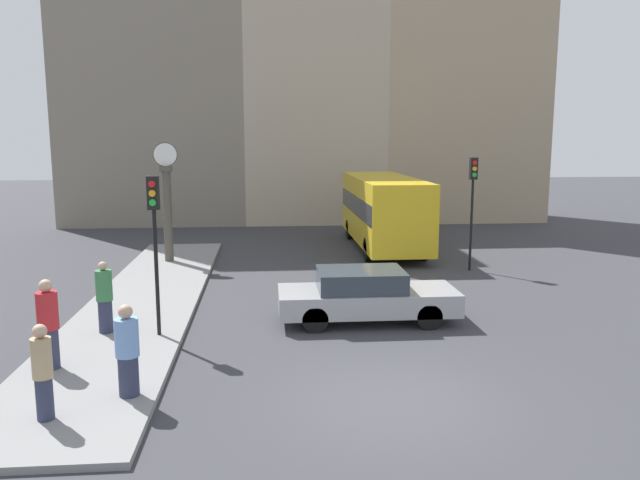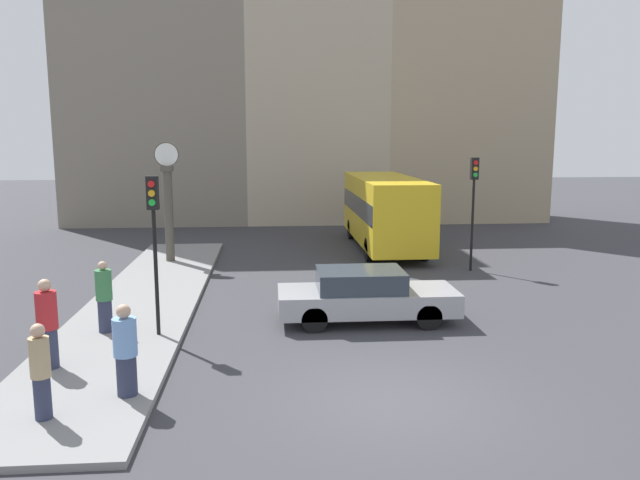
{
  "view_description": "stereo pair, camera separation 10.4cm",
  "coord_description": "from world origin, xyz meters",
  "px_view_note": "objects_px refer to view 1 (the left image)",
  "views": [
    {
      "loc": [
        -2.27,
        -10.43,
        4.71
      ],
      "look_at": [
        -0.81,
        6.62,
        1.86
      ],
      "focal_mm": 35.0,
      "sensor_mm": 36.0,
      "label": 1
    },
    {
      "loc": [
        -2.17,
        -10.44,
        4.71
      ],
      "look_at": [
        -0.81,
        6.62,
        1.86
      ],
      "focal_mm": 35.0,
      "sensor_mm": 36.0,
      "label": 2
    }
  ],
  "objects_px": {
    "pedestrian_red_top": "(48,325)",
    "pedestrian_blue_stripe": "(127,351)",
    "pedestrian_tan_coat": "(43,372)",
    "pedestrian_green_hoodie": "(104,297)",
    "traffic_light_near": "(154,222)",
    "traffic_light_far": "(473,190)",
    "street_clock": "(167,203)",
    "sedan_car": "(366,295)",
    "bus_distant": "(384,208)"
  },
  "relations": [
    {
      "from": "sedan_car",
      "to": "pedestrian_green_hoodie",
      "type": "distance_m",
      "value": 6.38
    },
    {
      "from": "bus_distant",
      "to": "traffic_light_near",
      "type": "bearing_deg",
      "value": -123.01
    },
    {
      "from": "bus_distant",
      "to": "pedestrian_red_top",
      "type": "xyz_separation_m",
      "value": [
        -9.25,
        -13.48,
        -0.68
      ]
    },
    {
      "from": "traffic_light_far",
      "to": "pedestrian_green_hoodie",
      "type": "xyz_separation_m",
      "value": [
        -11.01,
        -6.6,
        -1.87
      ]
    },
    {
      "from": "pedestrian_red_top",
      "to": "pedestrian_blue_stripe",
      "type": "height_order",
      "value": "pedestrian_red_top"
    },
    {
      "from": "bus_distant",
      "to": "pedestrian_tan_coat",
      "type": "distance_m",
      "value": 18.01
    },
    {
      "from": "pedestrian_tan_coat",
      "to": "pedestrian_blue_stripe",
      "type": "bearing_deg",
      "value": 36.66
    },
    {
      "from": "street_clock",
      "to": "traffic_light_far",
      "type": "bearing_deg",
      "value": -10.49
    },
    {
      "from": "traffic_light_near",
      "to": "pedestrian_red_top",
      "type": "distance_m",
      "value": 3.21
    },
    {
      "from": "pedestrian_tan_coat",
      "to": "pedestrian_blue_stripe",
      "type": "height_order",
      "value": "pedestrian_blue_stripe"
    },
    {
      "from": "pedestrian_red_top",
      "to": "street_clock",
      "type": "bearing_deg",
      "value": 86.34
    },
    {
      "from": "bus_distant",
      "to": "pedestrian_red_top",
      "type": "bearing_deg",
      "value": -124.45
    },
    {
      "from": "pedestrian_tan_coat",
      "to": "street_clock",
      "type": "bearing_deg",
      "value": 89.95
    },
    {
      "from": "street_clock",
      "to": "pedestrian_green_hoodie",
      "type": "height_order",
      "value": "street_clock"
    },
    {
      "from": "pedestrian_tan_coat",
      "to": "pedestrian_blue_stripe",
      "type": "distance_m",
      "value": 1.44
    },
    {
      "from": "pedestrian_tan_coat",
      "to": "pedestrian_blue_stripe",
      "type": "relative_size",
      "value": 0.96
    },
    {
      "from": "sedan_car",
      "to": "pedestrian_blue_stripe",
      "type": "height_order",
      "value": "pedestrian_blue_stripe"
    },
    {
      "from": "pedestrian_green_hoodie",
      "to": "pedestrian_blue_stripe",
      "type": "distance_m",
      "value": 4.01
    },
    {
      "from": "traffic_light_near",
      "to": "traffic_light_far",
      "type": "bearing_deg",
      "value": 35.32
    },
    {
      "from": "sedan_car",
      "to": "traffic_light_far",
      "type": "distance_m",
      "value": 7.79
    },
    {
      "from": "bus_distant",
      "to": "pedestrian_red_top",
      "type": "relative_size",
      "value": 4.69
    },
    {
      "from": "pedestrian_blue_stripe",
      "to": "pedestrian_green_hoodie",
      "type": "bearing_deg",
      "value": 109.43
    },
    {
      "from": "bus_distant",
      "to": "pedestrian_green_hoodie",
      "type": "xyz_separation_m",
      "value": [
        -8.74,
        -11.19,
        -0.74
      ]
    },
    {
      "from": "street_clock",
      "to": "pedestrian_green_hoodie",
      "type": "bearing_deg",
      "value": -91.23
    },
    {
      "from": "traffic_light_far",
      "to": "pedestrian_red_top",
      "type": "distance_m",
      "value": 14.67
    },
    {
      "from": "bus_distant",
      "to": "pedestrian_green_hoodie",
      "type": "bearing_deg",
      "value": -127.99
    },
    {
      "from": "pedestrian_red_top",
      "to": "pedestrian_green_hoodie",
      "type": "bearing_deg",
      "value": 77.44
    },
    {
      "from": "traffic_light_near",
      "to": "traffic_light_far",
      "type": "distance_m",
      "value": 11.92
    },
    {
      "from": "sedan_car",
      "to": "street_clock",
      "type": "distance_m",
      "value": 10.09
    },
    {
      "from": "sedan_car",
      "to": "traffic_light_near",
      "type": "bearing_deg",
      "value": -168.23
    },
    {
      "from": "bus_distant",
      "to": "traffic_light_far",
      "type": "distance_m",
      "value": 5.24
    },
    {
      "from": "pedestrian_green_hoodie",
      "to": "sedan_car",
      "type": "bearing_deg",
      "value": 6.86
    },
    {
      "from": "bus_distant",
      "to": "pedestrian_green_hoodie",
      "type": "height_order",
      "value": "bus_distant"
    },
    {
      "from": "bus_distant",
      "to": "traffic_light_far",
      "type": "bearing_deg",
      "value": -63.66
    },
    {
      "from": "traffic_light_far",
      "to": "traffic_light_near",
      "type": "bearing_deg",
      "value": -144.68
    },
    {
      "from": "pedestrian_blue_stripe",
      "to": "bus_distant",
      "type": "bearing_deg",
      "value": 63.68
    },
    {
      "from": "traffic_light_far",
      "to": "pedestrian_blue_stripe",
      "type": "height_order",
      "value": "traffic_light_far"
    },
    {
      "from": "pedestrian_green_hoodie",
      "to": "pedestrian_blue_stripe",
      "type": "height_order",
      "value": "pedestrian_green_hoodie"
    },
    {
      "from": "pedestrian_tan_coat",
      "to": "traffic_light_far",
      "type": "bearing_deg",
      "value": 46.07
    },
    {
      "from": "sedan_car",
      "to": "street_clock",
      "type": "xyz_separation_m",
      "value": [
        -6.14,
        7.85,
        1.59
      ]
    },
    {
      "from": "traffic_light_near",
      "to": "pedestrian_green_hoodie",
      "type": "bearing_deg",
      "value": 167.17
    },
    {
      "from": "street_clock",
      "to": "sedan_car",
      "type": "bearing_deg",
      "value": -51.95
    },
    {
      "from": "pedestrian_blue_stripe",
      "to": "pedestrian_red_top",
      "type": "bearing_deg",
      "value": 141.23
    },
    {
      "from": "street_clock",
      "to": "pedestrian_tan_coat",
      "type": "bearing_deg",
      "value": -90.05
    },
    {
      "from": "traffic_light_far",
      "to": "pedestrian_tan_coat",
      "type": "height_order",
      "value": "traffic_light_far"
    },
    {
      "from": "bus_distant",
      "to": "pedestrian_red_top",
      "type": "height_order",
      "value": "bus_distant"
    },
    {
      "from": "bus_distant",
      "to": "pedestrian_blue_stripe",
      "type": "relative_size",
      "value": 5.09
    },
    {
      "from": "sedan_car",
      "to": "traffic_light_near",
      "type": "height_order",
      "value": "traffic_light_near"
    },
    {
      "from": "street_clock",
      "to": "pedestrian_blue_stripe",
      "type": "relative_size",
      "value": 2.61
    },
    {
      "from": "traffic_light_far",
      "to": "pedestrian_tan_coat",
      "type": "bearing_deg",
      "value": -133.93
    }
  ]
}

